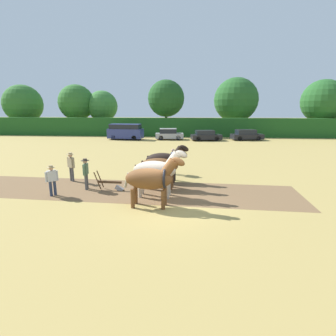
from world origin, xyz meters
name	(u,v)px	position (x,y,z in m)	size (l,w,h in m)	color
ground_plane	(165,207)	(0.00, 0.00, 0.00)	(240.00, 240.00, 0.00)	#A88E4C
plowed_furrow_strip	(100,189)	(-3.85, 2.23, 0.00)	(21.49, 4.01, 0.01)	brown
hedgerow	(185,127)	(0.00, 30.74, 1.46)	(74.12, 1.38, 2.92)	#1E511E
tree_far_left	(23,104)	(-29.84, 35.34, 5.14)	(6.92, 6.92, 8.61)	brown
tree_left	(76,103)	(-19.50, 34.97, 5.39)	(6.25, 6.25, 8.53)	#423323
tree_center_left	(102,106)	(-15.08, 35.81, 4.79)	(5.42, 5.42, 7.51)	#423323
tree_center	(166,99)	(-3.27, 33.12, 5.97)	(6.00, 6.00, 8.99)	#423323
tree_center_right	(236,100)	(8.41, 35.49, 5.78)	(7.40, 7.40, 9.49)	#423323
tree_right	(323,101)	(21.79, 33.86, 5.51)	(6.72, 6.72, 8.88)	#423323
draft_horse_lead_left	(151,179)	(-0.59, -0.04, 1.32)	(2.84, 1.08, 2.40)	brown
draft_horse_lead_right	(157,170)	(-0.54, 1.40, 1.38)	(2.87, 1.07, 2.48)	#B2A38E
draft_horse_trail_left	(161,166)	(-0.50, 2.84, 1.29)	(2.79, 0.95, 2.27)	brown
draft_horse_trail_right	(165,160)	(-0.45, 4.28, 1.32)	(2.76, 1.00, 2.34)	black
plow	(112,184)	(-3.14, 2.21, 0.32)	(1.59, 0.47, 1.13)	#4C331E
farmer_at_plow	(86,171)	(-4.58, 2.23, 1.02)	(0.43, 0.66, 1.73)	#4C4C4C
farmer_beside_team	(173,159)	(-0.07, 6.07, 1.03)	(0.30, 0.68, 1.76)	#28334C
farmer_onlooker_left	(52,178)	(-5.86, 1.00, 0.92)	(0.47, 0.47, 1.60)	#28334C
farmer_onlooker_right	(71,164)	(-6.14, 3.74, 1.06)	(0.58, 0.46, 1.79)	#4C4C4C
parked_van	(125,132)	(-8.40, 25.82, 1.14)	(5.10, 2.35, 2.22)	navy
parked_car_left	(169,134)	(-2.17, 26.33, 0.76)	(4.12, 2.18, 1.59)	#9E9EA8
parked_car_center_left	(206,136)	(3.04, 25.69, 0.69)	(4.42, 2.56, 1.41)	black
parked_car_center	(247,135)	(8.80, 26.72, 0.71)	(4.62, 2.64, 1.47)	black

